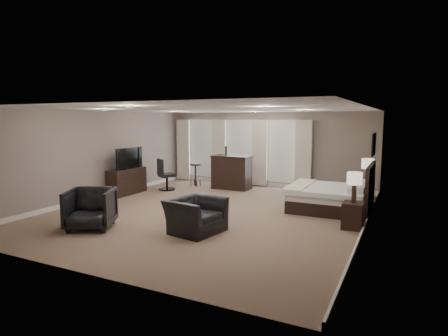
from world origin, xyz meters
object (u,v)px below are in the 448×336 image
at_px(dresser, 127,181).
at_px(bar_stool_right, 230,177).
at_px(lamp_far, 367,171).
at_px(bar_stool_left, 195,175).
at_px(bed, 325,186).
at_px(tv, 127,166).
at_px(lamp_near, 354,187).
at_px(nightstand_far, 366,193).
at_px(bar_counter, 232,172).
at_px(desk_chair, 167,174).
at_px(armchair_far, 90,207).
at_px(armchair_near, 196,209).
at_px(nightstand_near, 353,215).

distance_m(dresser, bar_stool_right, 3.37).
height_order(lamp_far, bar_stool_left, lamp_far).
height_order(bed, tv, bed).
relative_size(bed, lamp_near, 3.00).
xyz_separation_m(bed, tv, (-6.03, -0.69, 0.26)).
xyz_separation_m(nightstand_far, lamp_far, (0.00, 0.00, 0.62)).
bearing_deg(bar_stool_right, bed, -23.75).
distance_m(bar_counter, bar_stool_left, 1.38).
bearing_deg(tv, desk_chair, -33.50).
height_order(bar_stool_left, desk_chair, desk_chair).
bearing_deg(bar_stool_left, armchair_far, -83.78).
bearing_deg(lamp_far, bar_counter, 178.21).
relative_size(bed, bar_counter, 1.51).
relative_size(dresser, armchair_far, 1.44).
bearing_deg(nightstand_far, bar_counter, 178.21).
height_order(lamp_near, bar_counter, lamp_near).
relative_size(lamp_far, armchair_near, 0.64).
bearing_deg(tv, bar_stool_right, -48.76).
distance_m(lamp_near, bar_stool_left, 6.43).
height_order(lamp_far, tv, lamp_far).
bearing_deg(desk_chair, nightstand_near, -162.14).
xyz_separation_m(bed, lamp_far, (0.89, 1.45, 0.26)).
height_order(nightstand_far, tv, tv).
height_order(armchair_far, bar_counter, bar_counter).
relative_size(nightstand_near, bar_stool_left, 0.71).
distance_m(bed, dresser, 6.07).
distance_m(nightstand_near, lamp_far, 2.96).
xyz_separation_m(lamp_near, bar_counter, (-4.33, 3.04, -0.33)).
xyz_separation_m(bar_counter, bar_stool_left, (-1.37, -0.09, -0.17)).
height_order(bed, armchair_far, bed).
bearing_deg(nightstand_far, bar_stool_left, 179.60).
bearing_deg(armchair_near, bed, -22.28).
relative_size(bar_counter, bar_stool_left, 1.63).
bearing_deg(bed, dresser, -173.51).
relative_size(nightstand_far, bar_counter, 0.41).
bearing_deg(armchair_near, desk_chair, 52.20).
bearing_deg(lamp_far, armchair_near, -122.29).
bearing_deg(bar_stool_right, armchair_near, -72.98).
bearing_deg(lamp_near, armchair_near, -149.26).
bearing_deg(bar_stool_left, nightstand_far, -0.40).
relative_size(tv, bar_stool_right, 1.44).
relative_size(dresser, bar_stool_left, 1.73).
distance_m(lamp_near, armchair_near, 3.44).
bearing_deg(bar_stool_left, tv, -119.28).
distance_m(tv, desk_chair, 1.38).
bearing_deg(armchair_near, nightstand_near, -48.92).
bearing_deg(lamp_far, armchair_far, -133.18).
bearing_deg(bar_stool_right, armchair_far, -97.41).
relative_size(dresser, bar_stool_right, 1.73).
distance_m(lamp_far, armchair_far, 7.47).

